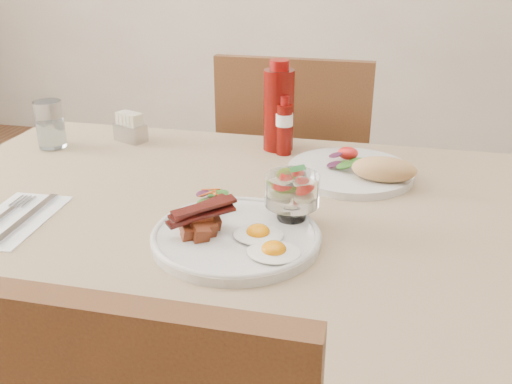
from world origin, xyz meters
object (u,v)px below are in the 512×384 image
object	(u,v)px
chair_far	(296,186)
ketchup_bottle	(279,108)
water_glass	(51,127)
second_plate	(358,170)
hot_sauce_bottle	(284,127)
fruit_cup	(292,190)
main_plate	(236,237)
sugar_caddy	(130,129)
table	(242,253)

from	to	relation	value
chair_far	ketchup_bottle	world-z (taller)	ketchup_bottle
water_glass	second_plate	bearing A→B (deg)	-2.61
hot_sauce_bottle	water_glass	size ratio (longest dim) A/B	1.22
ketchup_bottle	fruit_cup	bearing A→B (deg)	-75.85
chair_far	second_plate	world-z (taller)	chair_far
chair_far	second_plate	distance (m)	0.55
main_plate	fruit_cup	world-z (taller)	fruit_cup
second_plate	chair_far	bearing A→B (deg)	113.68
main_plate	second_plate	size ratio (longest dim) A/B	1.04
water_glass	chair_far	bearing A→B (deg)	38.37
second_plate	sugar_caddy	world-z (taller)	sugar_caddy
ketchup_bottle	hot_sauce_bottle	bearing A→B (deg)	-58.83
fruit_cup	water_glass	size ratio (longest dim) A/B	0.84
second_plate	sugar_caddy	size ratio (longest dim) A/B	3.05
main_plate	water_glass	world-z (taller)	water_glass
table	chair_far	world-z (taller)	chair_far
table	ketchup_bottle	bearing A→B (deg)	89.87
fruit_cup	ketchup_bottle	size ratio (longest dim) A/B	0.45
second_plate	sugar_caddy	xyz separation A→B (m)	(-0.56, 0.12, 0.01)
main_plate	sugar_caddy	bearing A→B (deg)	131.15
chair_far	sugar_caddy	size ratio (longest dim) A/B	10.49
chair_far	table	bearing A→B (deg)	-90.00
second_plate	hot_sauce_bottle	world-z (taller)	hot_sauce_bottle
table	hot_sauce_bottle	bearing A→B (deg)	86.28
ketchup_bottle	main_plate	bearing A→B (deg)	-87.60
second_plate	water_glass	world-z (taller)	water_glass
ketchup_bottle	second_plate	bearing A→B (deg)	-35.82
table	fruit_cup	size ratio (longest dim) A/B	14.09
table	sugar_caddy	size ratio (longest dim) A/B	15.00
table	second_plate	size ratio (longest dim) A/B	4.92
water_glass	sugar_caddy	bearing A→B (deg)	27.10
fruit_cup	water_glass	world-z (taller)	water_glass
table	ketchup_bottle	distance (m)	0.40
table	second_plate	bearing A→B (deg)	46.79
main_plate	second_plate	distance (m)	0.37
second_plate	hot_sauce_bottle	distance (m)	0.21
chair_far	fruit_cup	xyz separation A→B (m)	(0.10, -0.70, 0.30)
ketchup_bottle	hot_sauce_bottle	distance (m)	0.05
water_glass	ketchup_bottle	bearing A→B (deg)	11.67
table	chair_far	size ratio (longest dim) A/B	1.43
main_plate	sugar_caddy	size ratio (longest dim) A/B	3.16
fruit_cup	ketchup_bottle	world-z (taller)	ketchup_bottle
fruit_cup	second_plate	size ratio (longest dim) A/B	0.35
table	hot_sauce_bottle	distance (m)	0.36
water_glass	table	bearing A→B (deg)	-24.77
main_plate	ketchup_bottle	bearing A→B (deg)	92.40
sugar_caddy	ketchup_bottle	bearing A→B (deg)	26.10
fruit_cup	main_plate	bearing A→B (deg)	-136.31
hot_sauce_bottle	sugar_caddy	xyz separation A→B (m)	(-0.39, 0.01, -0.04)
second_plate	sugar_caddy	bearing A→B (deg)	168.25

